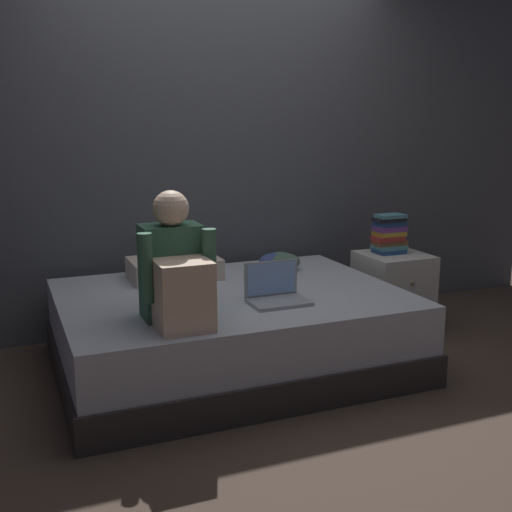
# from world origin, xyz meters

# --- Properties ---
(ground_plane) EXTENTS (8.00, 8.00, 0.00)m
(ground_plane) POSITION_xyz_m (0.00, 0.00, 0.00)
(ground_plane) COLOR #47382D
(wall_back) EXTENTS (5.60, 0.10, 2.70)m
(wall_back) POSITION_xyz_m (0.00, 1.20, 1.35)
(wall_back) COLOR #4C4F54
(wall_back) RESTS_ON ground_plane
(bed) EXTENTS (2.00, 1.50, 0.47)m
(bed) POSITION_xyz_m (-0.20, 0.30, 0.23)
(bed) COLOR #332D2B
(bed) RESTS_ON ground_plane
(nightstand) EXTENTS (0.44, 0.46, 0.55)m
(nightstand) POSITION_xyz_m (1.10, 0.53, 0.27)
(nightstand) COLOR beige
(nightstand) RESTS_ON ground_plane
(person_sitting) EXTENTS (0.39, 0.44, 0.66)m
(person_sitting) POSITION_xyz_m (-0.64, -0.12, 0.72)
(person_sitting) COLOR #38664C
(person_sitting) RESTS_ON bed
(laptop) EXTENTS (0.32, 0.23, 0.22)m
(laptop) POSITION_xyz_m (-0.04, 0.01, 0.52)
(laptop) COLOR #9EA0A5
(laptop) RESTS_ON bed
(pillow) EXTENTS (0.56, 0.36, 0.13)m
(pillow) POSITION_xyz_m (-0.42, 0.75, 0.53)
(pillow) COLOR beige
(pillow) RESTS_ON bed
(book_stack) EXTENTS (0.24, 0.16, 0.28)m
(book_stack) POSITION_xyz_m (1.08, 0.57, 0.68)
(book_stack) COLOR #284C84
(book_stack) RESTS_ON nightstand
(clothes_pile) EXTENTS (0.27, 0.26, 0.12)m
(clothes_pile) POSITION_xyz_m (0.30, 0.70, 0.52)
(clothes_pile) COLOR #4C6B56
(clothes_pile) RESTS_ON bed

